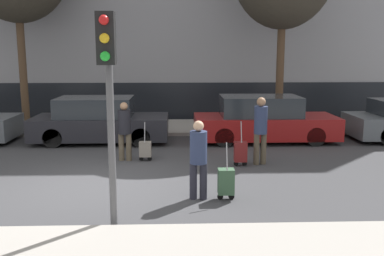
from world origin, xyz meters
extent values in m
plane|color=#38383A|center=(0.00, 0.00, 0.00)|extent=(80.00, 80.00, 0.00)
cube|color=gray|center=(0.00, 7.00, 0.06)|extent=(28.00, 3.00, 0.12)
cube|color=black|center=(0.00, 9.18, 0.80)|extent=(27.44, 0.06, 1.60)
cylinder|color=black|center=(-4.29, 5.52, 0.30)|extent=(0.60, 0.18, 0.60)
cube|color=black|center=(-0.66, 4.65, 0.49)|extent=(4.33, 1.84, 0.70)
cube|color=#23282D|center=(-0.83, 4.65, 1.15)|extent=(2.38, 1.62, 0.62)
cylinder|color=black|center=(0.68, 3.82, 0.30)|extent=(0.60, 0.18, 0.60)
cylinder|color=black|center=(0.68, 5.48, 0.30)|extent=(0.60, 0.18, 0.60)
cylinder|color=black|center=(-2.00, 3.82, 0.30)|extent=(0.60, 0.18, 0.60)
cylinder|color=black|center=(-2.00, 5.48, 0.30)|extent=(0.60, 0.18, 0.60)
cube|color=maroon|center=(4.69, 4.56, 0.49)|extent=(4.60, 1.82, 0.70)
cube|color=#23282D|center=(4.51, 4.56, 1.17)|extent=(2.53, 1.60, 0.65)
cylinder|color=black|center=(6.12, 3.74, 0.30)|extent=(0.60, 0.18, 0.60)
cylinder|color=black|center=(6.12, 5.39, 0.30)|extent=(0.60, 0.18, 0.60)
cylinder|color=black|center=(3.27, 3.74, 0.30)|extent=(0.60, 0.18, 0.60)
cylinder|color=black|center=(3.27, 5.39, 0.30)|extent=(0.60, 0.18, 0.60)
cylinder|color=black|center=(8.43, 5.47, 0.30)|extent=(0.60, 0.18, 0.60)
cylinder|color=#4C4233|center=(0.50, 2.17, 0.37)|extent=(0.15, 0.15, 0.74)
cylinder|color=#4C4233|center=(0.30, 2.19, 0.37)|extent=(0.15, 0.15, 0.74)
cylinder|color=black|center=(0.40, 2.18, 1.06)|extent=(0.34, 0.34, 0.64)
sphere|color=#936B4C|center=(0.40, 2.18, 1.48)|extent=(0.21, 0.21, 0.21)
cube|color=slate|center=(0.95, 2.13, 0.32)|extent=(0.32, 0.24, 0.40)
cylinder|color=black|center=(0.84, 2.13, 0.06)|extent=(0.12, 0.03, 0.12)
cylinder|color=black|center=(1.06, 2.13, 0.06)|extent=(0.12, 0.03, 0.12)
cylinder|color=gray|center=(0.95, 2.05, 0.80)|extent=(0.02, 0.19, 0.53)
cylinder|color=#23232D|center=(2.33, -0.97, 0.37)|extent=(0.15, 0.15, 0.74)
cylinder|color=#23232D|center=(2.13, -0.96, 0.37)|extent=(0.15, 0.15, 0.74)
cylinder|color=#283351|center=(2.23, -0.96, 1.06)|extent=(0.34, 0.34, 0.64)
sphere|color=tan|center=(2.23, -0.96, 1.49)|extent=(0.21, 0.21, 0.21)
cube|color=#335138|center=(2.78, -1.02, 0.37)|extent=(0.32, 0.24, 0.51)
cylinder|color=black|center=(2.66, -1.02, 0.06)|extent=(0.12, 0.03, 0.12)
cylinder|color=black|center=(2.89, -1.02, 0.06)|extent=(0.12, 0.03, 0.12)
cylinder|color=gray|center=(2.78, -1.09, 0.90)|extent=(0.02, 0.19, 0.53)
cylinder|color=#4C4233|center=(3.87, 1.63, 0.41)|extent=(0.15, 0.15, 0.82)
cylinder|color=#4C4233|center=(4.06, 1.68, 0.41)|extent=(0.15, 0.15, 0.82)
cylinder|color=#283351|center=(3.97, 1.65, 1.17)|extent=(0.34, 0.34, 0.71)
sphere|color=#936B4C|center=(3.97, 1.65, 1.65)|extent=(0.23, 0.23, 0.23)
cube|color=maroon|center=(3.44, 1.51, 0.38)|extent=(0.32, 0.24, 0.51)
cylinder|color=black|center=(3.33, 1.51, 0.06)|extent=(0.12, 0.03, 0.12)
cylinder|color=black|center=(3.55, 1.51, 0.06)|extent=(0.12, 0.03, 0.12)
cylinder|color=gray|center=(3.44, 1.44, 0.91)|extent=(0.02, 0.19, 0.53)
cylinder|color=#515154|center=(0.73, -2.25, 1.76)|extent=(0.12, 0.12, 3.51)
cube|color=black|center=(0.73, -2.43, 3.11)|extent=(0.28, 0.24, 0.80)
sphere|color=red|center=(0.73, -2.58, 3.38)|extent=(0.15, 0.15, 0.15)
sphere|color=gold|center=(0.73, -2.58, 3.11)|extent=(0.15, 0.15, 0.15)
sphere|color=green|center=(0.73, -2.58, 2.84)|extent=(0.15, 0.15, 0.15)
torus|color=black|center=(-0.75, 7.13, 0.48)|extent=(0.72, 0.06, 0.72)
torus|color=black|center=(-1.80, 7.13, 0.48)|extent=(0.72, 0.06, 0.72)
cylinder|color=maroon|center=(-1.28, 7.13, 0.68)|extent=(1.00, 0.05, 0.05)
cylinder|color=maroon|center=(-1.47, 7.13, 0.88)|extent=(0.04, 0.04, 0.40)
cylinder|color=#4C3826|center=(5.58, 6.45, 2.19)|extent=(0.28, 0.28, 4.13)
cylinder|color=#4C3826|center=(-3.93, 7.13, 2.33)|extent=(0.28, 0.28, 4.42)
camera|label=1|loc=(1.81, -9.14, 2.92)|focal=40.00mm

